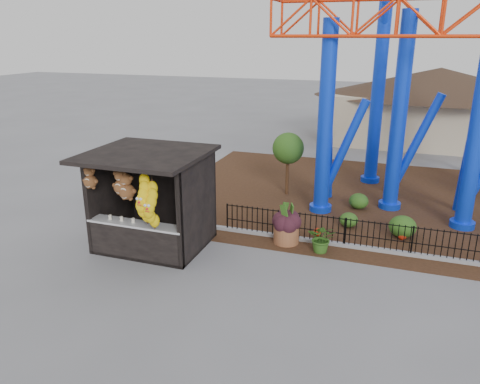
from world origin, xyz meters
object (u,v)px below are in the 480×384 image
(roller_coaster, at_px, (441,35))
(terracotta_planter, at_px, (286,234))
(prize_booth, at_px, (149,203))
(potted_plant, at_px, (322,238))

(roller_coaster, relative_size, terracotta_planter, 13.34)
(terracotta_planter, bearing_deg, roller_coaster, 53.06)
(roller_coaster, bearing_deg, prize_booth, -137.88)
(prize_booth, height_order, terracotta_planter, prize_booth)
(terracotta_planter, distance_m, potted_plant, 1.26)
(roller_coaster, bearing_deg, potted_plant, -116.79)
(prize_booth, distance_m, roller_coaster, 11.98)
(roller_coaster, distance_m, potted_plant, 8.85)
(roller_coaster, xyz_separation_m, potted_plant, (-2.95, -5.83, -5.97))
(prize_booth, relative_size, potted_plant, 3.70)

